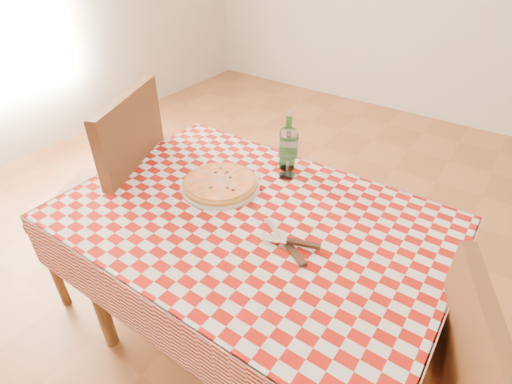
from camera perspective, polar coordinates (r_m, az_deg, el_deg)
dining_table at (r=1.43m, az=-0.73°, el=-6.61°), size 1.20×0.80×0.75m
tablecloth at (r=1.37m, az=-0.76°, el=-3.65°), size 1.30×0.90×0.01m
chair_far at (r=1.88m, az=-19.07°, el=0.33°), size 0.62×0.62×1.05m
pizza_plate at (r=1.51m, az=-5.14°, el=1.34°), size 0.33×0.33×0.04m
water_bottle at (r=1.58m, az=4.59°, el=7.30°), size 0.07×0.07×0.24m
wine_glass at (r=1.53m, az=4.59°, el=5.22°), size 0.10×0.10×0.18m
cutlery at (r=1.25m, az=4.43°, el=-7.11°), size 0.27×0.23×0.03m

